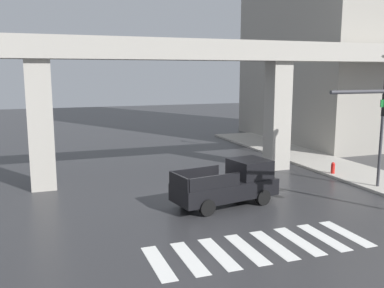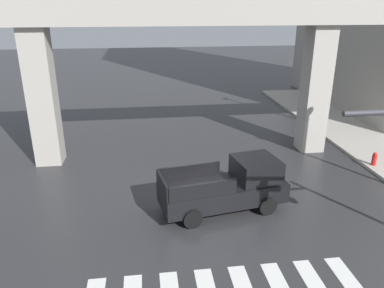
# 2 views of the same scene
# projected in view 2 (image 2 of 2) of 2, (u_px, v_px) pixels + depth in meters

# --- Properties ---
(ground_plane) EXTENTS (120.00, 120.00, 0.00)m
(ground_plane) POSITION_uv_depth(u_px,v_px,m) (199.00, 201.00, 16.03)
(ground_plane) COLOR #2D2D30
(elevated_overpass) EXTENTS (53.25, 1.90, 8.19)m
(elevated_overpass) POSITION_uv_depth(u_px,v_px,m) (184.00, 27.00, 18.45)
(elevated_overpass) COLOR #ADA89E
(elevated_overpass) RESTS_ON ground
(pickup_truck) EXTENTS (5.35, 2.77, 2.08)m
(pickup_truck) POSITION_uv_depth(u_px,v_px,m) (230.00, 187.00, 15.16)
(pickup_truck) COLOR black
(pickup_truck) RESTS_ON ground
(street_lamp_mid_block) EXTENTS (0.44, 0.70, 7.24)m
(street_lamp_mid_block) POSITION_uv_depth(u_px,v_px,m) (328.00, 59.00, 24.29)
(street_lamp_mid_block) COLOR #38383D
(street_lamp_mid_block) RESTS_ON ground
(fire_hydrant) EXTENTS (0.24, 0.24, 0.85)m
(fire_hydrant) POSITION_uv_depth(u_px,v_px,m) (374.00, 160.00, 19.14)
(fire_hydrant) COLOR red
(fire_hydrant) RESTS_ON ground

